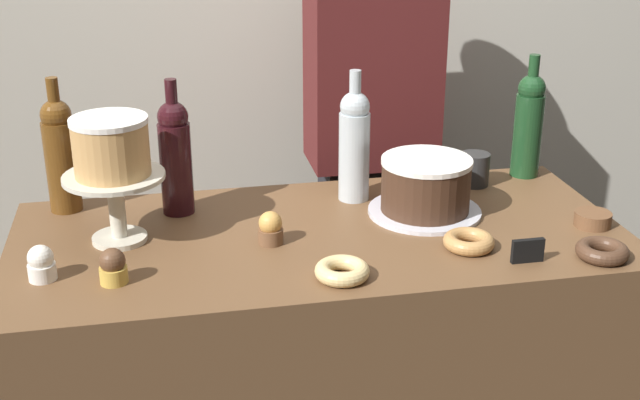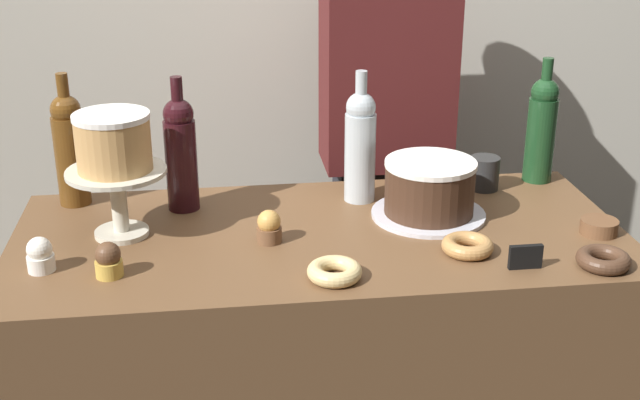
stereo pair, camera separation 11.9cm
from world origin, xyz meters
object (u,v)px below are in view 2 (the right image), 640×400
Objects in this scene: barista_figure at (384,165)px; white_layer_cake at (113,142)px; donut_chocolate at (603,260)px; cookie_stack at (599,227)px; wine_bottle_amber at (70,147)px; coffee_cup_ceramic at (484,173)px; cupcake_chocolate at (108,260)px; donut_maple at (467,246)px; wine_bottle_dark_red at (181,152)px; price_sign_chalkboard at (526,257)px; donut_glazed at (337,271)px; chocolate_round_cake at (430,187)px; cake_stand_pedestal at (118,191)px; cupcake_vanilla at (40,255)px; wine_bottle_clear at (360,144)px; cupcake_caramel at (269,227)px; wine_bottle_green at (541,127)px.

white_layer_cake is at bearing -144.27° from barista_figure.
donut_chocolate and cookie_stack have the same top height.
coffee_cup_ceramic is (1.03, -0.04, -0.10)m from wine_bottle_amber.
donut_chocolate is (1.01, -0.09, -0.02)m from cupcake_chocolate.
wine_bottle_dark_red is at bearing 151.53° from donut_maple.
cupcake_chocolate is at bearing -176.22° from cookie_stack.
price_sign_chalkboard is 0.45m from coffee_cup_ceramic.
white_layer_cake is at bearing 148.69° from donut_glazed.
white_layer_cake is 0.93m from coffee_cup_ceramic.
chocolate_round_cake reaches higher than coffee_cup_ceramic.
cake_stand_pedestal is at bearing -144.27° from barista_figure.
barista_figure reaches higher than cookie_stack.
cupcake_vanilla is (-0.15, -0.16, -0.07)m from cake_stand_pedestal.
wine_bottle_clear is 0.34m from cupcake_caramel.
donut_glazed is 1.60× the size of price_sign_chalkboard.
donut_maple is 0.33m from cookie_stack.
donut_glazed is at bearing -135.10° from coffee_cup_ceramic.
white_layer_cake is at bearing 166.51° from cupcake_caramel.
wine_bottle_amber and wine_bottle_clear have the same top height.
white_layer_cake is 1.10m from cookie_stack.
wine_bottle_amber is 3.83× the size of coffee_cup_ceramic.
cookie_stack is (1.22, 0.03, -0.02)m from cupcake_vanilla.
wine_bottle_dark_red is at bearing 163.80° from cookie_stack.
cookie_stack is 0.35m from coffee_cup_ceramic.
white_layer_cake is at bearing -90.00° from cake_stand_pedestal.
coffee_cup_ceramic is at bearing 67.42° from donut_maple.
wine_bottle_amber reaches higher than coffee_cup_ceramic.
price_sign_chalkboard is (0.97, -0.49, -0.12)m from wine_bottle_amber.
cookie_stack is at bearing -87.71° from wine_bottle_green.
barista_figure is (0.71, 0.51, -0.15)m from cake_stand_pedestal.
donut_glazed is at bearing -39.82° from wine_bottle_amber.
cupcake_chocolate is at bearing -92.00° from cake_stand_pedestal.
wine_bottle_dark_red is 0.70m from barista_figure.
donut_chocolate is 0.16m from price_sign_chalkboard.
wine_bottle_green and wine_bottle_clear have the same top height.
cupcake_caramel is at bearing 162.60° from donut_chocolate.
price_sign_chalkboard is (-0.21, -0.50, -0.12)m from wine_bottle_green.
white_layer_cake is at bearing 165.70° from donut_maple.
cupcake_chocolate is (-0.14, -0.34, -0.11)m from wine_bottle_dark_red.
wine_bottle_amber is 1.00× the size of wine_bottle_clear.
cupcake_chocolate reaches higher than price_sign_chalkboard.
price_sign_chalkboard is at bearing -6.83° from cupcake_vanilla.
cupcake_chocolate is (-0.01, -0.20, -0.19)m from white_layer_cake.
wine_bottle_amber is 4.38× the size of cupcake_caramel.
donut_chocolate is (0.29, -0.31, -0.06)m from chocolate_round_cake.
chocolate_round_cake is 0.87m from wine_bottle_amber.
wine_bottle_dark_red is 0.39m from cupcake_chocolate.
cake_stand_pedestal is 0.89m from price_sign_chalkboard.
donut_glazed is 0.63m from coffee_cup_ceramic.
donut_glazed is (0.46, -0.07, -0.02)m from cupcake_chocolate.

